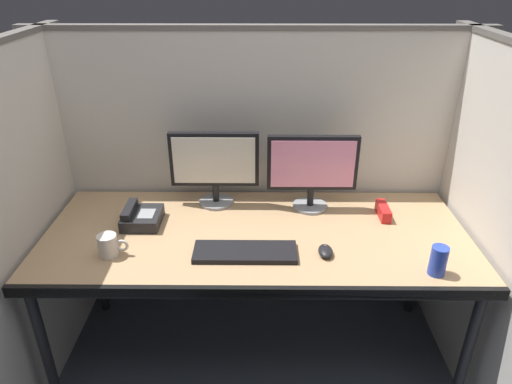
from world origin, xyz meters
TOP-DOWN VIEW (x-y plane):
  - cubicle_partition_rear at (0.00, 0.74)m, footprint 2.21×0.06m
  - cubicle_partition_left at (-0.99, 0.20)m, footprint 0.06×1.41m
  - cubicle_partition_right at (0.99, 0.20)m, footprint 0.06×1.41m
  - desk at (0.00, 0.29)m, footprint 1.90×0.80m
  - monitor_left at (-0.20, 0.58)m, footprint 0.43×0.17m
  - monitor_right at (0.27, 0.54)m, footprint 0.43×0.17m
  - keyboard_main at (-0.04, 0.13)m, footprint 0.43×0.15m
  - computer_mouse at (0.29, 0.13)m, footprint 0.06×0.10m
  - coffee_mug at (-0.61, 0.12)m, footprint 0.13×0.08m
  - soda_can at (0.71, 0.01)m, footprint 0.07×0.07m
  - desk_phone at (-0.53, 0.38)m, footprint 0.17×0.19m
  - red_stapler at (0.61, 0.45)m, footprint 0.04×0.15m

SIDE VIEW (x-z plane):
  - desk at x=0.00m, z-range 0.32..1.06m
  - keyboard_main at x=-0.04m, z-range 0.74..0.76m
  - computer_mouse at x=0.29m, z-range 0.74..0.77m
  - red_stapler at x=0.61m, z-range 0.74..0.80m
  - desk_phone at x=-0.53m, z-range 0.73..0.82m
  - coffee_mug at x=-0.61m, z-range 0.74..0.84m
  - cubicle_partition_rear at x=0.00m, z-range 0.00..1.58m
  - cubicle_partition_left at x=-0.99m, z-range 0.00..1.58m
  - cubicle_partition_right at x=0.99m, z-range 0.00..1.58m
  - soda_can at x=0.71m, z-range 0.74..0.86m
  - monitor_left at x=-0.20m, z-range 0.77..1.14m
  - monitor_right at x=0.27m, z-range 0.77..1.14m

